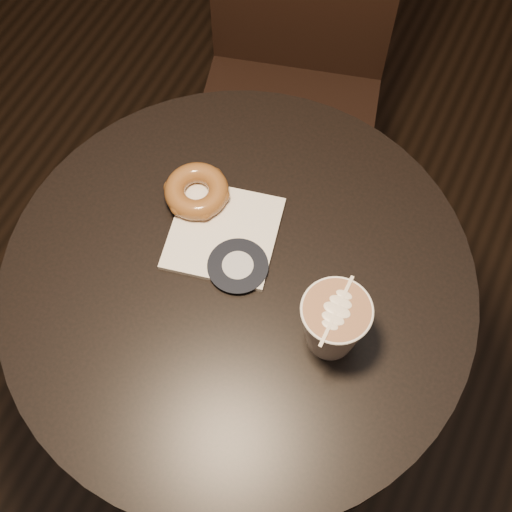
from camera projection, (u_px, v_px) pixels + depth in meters
name	position (u px, v px, depth m)	size (l,w,h in m)	color
cafe_table	(240.00, 328.00, 1.22)	(0.70, 0.70, 0.75)	black
chair	(294.00, 63.00, 1.50)	(0.47, 0.47, 0.96)	black
pastry_bag	(223.00, 233.00, 1.07)	(0.16, 0.16, 0.01)	white
doughnut	(197.00, 191.00, 1.08)	(0.10, 0.10, 0.03)	brown
latte_cup	(333.00, 324.00, 0.95)	(0.09, 0.09, 0.11)	silver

